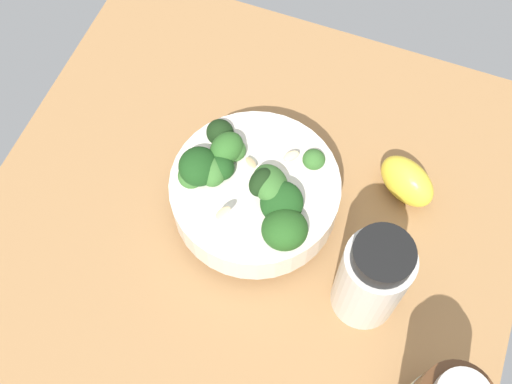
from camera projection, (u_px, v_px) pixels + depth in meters
The scene contains 4 objects.
ground_plane at pixel (250, 227), 74.37cm from camera, with size 60.29×60.29×3.79cm, color #996D42.
bowl_of_broccoli at pixel (254, 191), 69.46cm from camera, with size 18.44×18.44×10.15cm.
lemon_wedge at pixel (407, 181), 72.03cm from camera, with size 7.02×4.12×5.19cm, color yellow.
bottle_tall at pixel (372, 278), 62.70cm from camera, with size 6.83×6.83×13.67cm.
Camera 1 is at (27.49, 11.26, 66.41)cm, focal length 44.95 mm.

